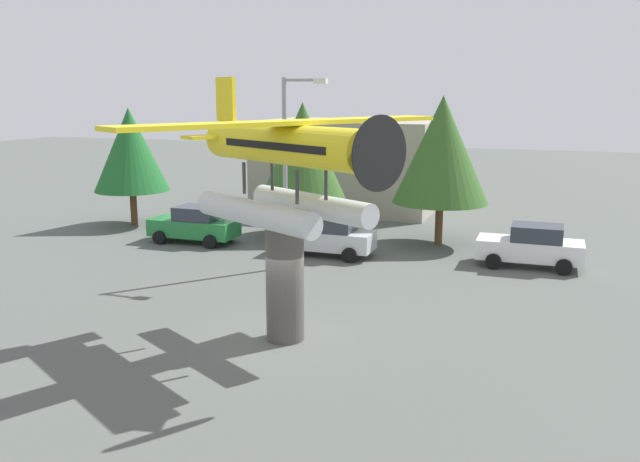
{
  "coord_description": "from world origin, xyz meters",
  "views": [
    {
      "loc": [
        7.0,
        -16.7,
        7.03
      ],
      "look_at": [
        0.0,
        3.0,
        2.62
      ],
      "focal_mm": 36.88,
      "sensor_mm": 36.0,
      "label": 1
    }
  ],
  "objects": [
    {
      "name": "ground_plane",
      "position": [
        0.0,
        0.0,
        0.0
      ],
      "size": [
        140.0,
        140.0,
        0.0
      ],
      "primitive_type": "plane",
      "color": "#515651"
    },
    {
      "name": "display_pedestal",
      "position": [
        0.0,
        0.0,
        1.74
      ],
      "size": [
        1.1,
        1.1,
        3.49
      ],
      "primitive_type": "cylinder",
      "color": "#4C4742",
      "rests_on": "ground"
    },
    {
      "name": "floatplane_monument",
      "position": [
        0.11,
        -0.06,
        5.16
      ],
      "size": [
        7.07,
        9.6,
        4.0
      ],
      "rotation": [
        0.0,
        0.0,
        -0.51
      ],
      "color": "silver",
      "rests_on": "display_pedestal"
    },
    {
      "name": "car_near_green",
      "position": [
        -8.89,
        10.19,
        0.88
      ],
      "size": [
        4.2,
        2.02,
        1.76
      ],
      "rotation": [
        0.0,
        0.0,
        3.14
      ],
      "color": "#237A38",
      "rests_on": "ground"
    },
    {
      "name": "car_mid_silver",
      "position": [
        -2.12,
        9.9,
        0.88
      ],
      "size": [
        4.2,
        2.02,
        1.76
      ],
      "rotation": [
        0.0,
        0.0,
        3.14
      ],
      "color": "silver",
      "rests_on": "ground"
    },
    {
      "name": "car_far_white",
      "position": [
        6.4,
        10.87,
        0.88
      ],
      "size": [
        4.2,
        2.02,
        1.76
      ],
      "rotation": [
        0.0,
        0.0,
        3.14
      ],
      "color": "white",
      "rests_on": "ground"
    },
    {
      "name": "streetlight_primary",
      "position": [
        -2.81,
        7.34,
        4.43
      ],
      "size": [
        1.84,
        0.28,
        7.61
      ],
      "color": "gray",
      "rests_on": "ground"
    },
    {
      "name": "storefront_building",
      "position": [
        -4.79,
        22.0,
        2.69
      ],
      "size": [
        10.51,
        7.27,
        5.38
      ],
      "primitive_type": "cube",
      "color": "#9E9384",
      "rests_on": "ground"
    },
    {
      "name": "tree_west",
      "position": [
        -14.18,
        12.85,
        4.06
      ],
      "size": [
        3.95,
        3.95,
        6.26
      ],
      "color": "brown",
      "rests_on": "ground"
    },
    {
      "name": "tree_east",
      "position": [
        -4.52,
        13.22,
        4.08
      ],
      "size": [
        4.5,
        4.5,
        6.59
      ],
      "color": "brown",
      "rests_on": "ground"
    },
    {
      "name": "tree_center_back",
      "position": [
        2.15,
        13.64,
        4.46
      ],
      "size": [
        4.43,
        4.43,
        6.93
      ],
      "color": "brown",
      "rests_on": "ground"
    }
  ]
}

